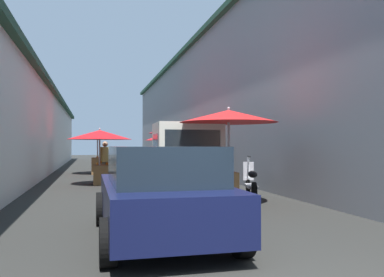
% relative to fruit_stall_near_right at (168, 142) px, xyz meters
% --- Properties ---
extents(ground, '(90.00, 90.00, 0.00)m').
position_rel_fruit_stall_near_right_xyz_m(ground, '(-3.43, 2.02, -1.62)').
color(ground, '#282826').
extents(building_right_concrete, '(49.80, 7.50, 7.15)m').
position_rel_fruit_stall_near_right_xyz_m(building_right_concrete, '(-1.18, -5.15, 1.96)').
color(building_right_concrete, gray).
rests_on(building_right_concrete, ground).
extents(fruit_stall_near_right, '(2.19, 2.19, 2.16)m').
position_rel_fruit_stall_near_right_xyz_m(fruit_stall_near_right, '(0.00, 0.00, 0.00)').
color(fruit_stall_near_right, '#9E9EA3').
rests_on(fruit_stall_near_right, ground).
extents(fruit_stall_near_left, '(2.37, 2.37, 2.10)m').
position_rel_fruit_stall_near_right_xyz_m(fruit_stall_near_left, '(-4.59, 3.38, -0.05)').
color(fruit_stall_near_left, '#9E9EA3').
rests_on(fruit_stall_near_left, ground).
extents(fruit_stall_far_left, '(2.13, 2.13, 2.42)m').
position_rel_fruit_stall_near_right_xyz_m(fruit_stall_far_left, '(-3.30, 0.39, 0.16)').
color(fruit_stall_far_left, '#9E9EA3').
rests_on(fruit_stall_far_left, ground).
extents(fruit_stall_far_right, '(2.85, 2.85, 2.22)m').
position_rel_fruit_stall_near_right_xyz_m(fruit_stall_far_right, '(1.24, 3.39, 0.09)').
color(fruit_stall_far_right, '#9E9EA3').
rests_on(fruit_stall_far_right, ground).
extents(fruit_stall_mid_lane, '(2.42, 2.42, 2.41)m').
position_rel_fruit_stall_near_right_xyz_m(fruit_stall_mid_lane, '(-10.38, 0.46, 0.19)').
color(fruit_stall_mid_lane, '#9E9EA3').
rests_on(fruit_stall_mid_lane, ground).
extents(hatchback_car, '(3.91, 1.93, 1.45)m').
position_rel_fruit_stall_near_right_xyz_m(hatchback_car, '(-13.53, 2.65, -0.88)').
color(hatchback_car, '#0F1438').
rests_on(hatchback_car, ground).
extents(delivery_truck, '(4.97, 2.08, 2.08)m').
position_rel_fruit_stall_near_right_xyz_m(delivery_truck, '(-8.29, 1.12, -0.58)').
color(delivery_truck, black).
rests_on(delivery_truck, ground).
extents(vendor_by_crates, '(0.47, 0.49, 1.62)m').
position_rel_fruit_stall_near_right_xyz_m(vendor_by_crates, '(-3.29, 3.17, -0.69)').
color(vendor_by_crates, '#665B4C').
rests_on(vendor_by_crates, ground).
extents(parked_scooter, '(1.66, 0.59, 1.14)m').
position_rel_fruit_stall_near_right_xyz_m(parked_scooter, '(-8.71, -0.86, -1.17)').
color(parked_scooter, black).
rests_on(parked_scooter, ground).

